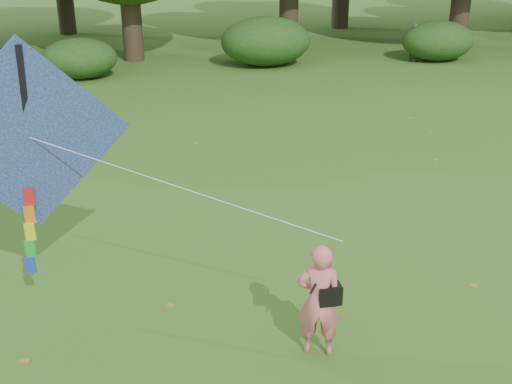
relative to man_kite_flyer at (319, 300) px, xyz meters
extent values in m
plane|color=#265114|center=(0.39, -0.03, -0.79)|extent=(100.00, 100.00, 0.00)
imported|color=#E06974|center=(0.00, 0.00, 0.00)|extent=(0.66, 0.54, 1.57)
imported|color=slate|center=(9.37, 17.46, -0.04)|extent=(0.93, 0.81, 1.50)
cube|color=black|center=(0.12, -0.03, 0.09)|extent=(0.30, 0.20, 0.26)
cylinder|color=black|center=(0.00, -0.04, 0.40)|extent=(0.33, 0.14, 0.47)
cube|color=#2974B4|center=(-3.48, 1.80, 1.84)|extent=(2.64, 0.63, 2.69)
cube|color=black|center=(-3.48, 1.83, 1.84)|extent=(0.21, 0.44, 2.45)
cylinder|color=white|center=(-1.62, 0.88, 1.34)|extent=(3.74, 1.86, 1.01)
cube|color=red|center=(-3.58, 1.82, 0.98)|extent=(0.14, 0.06, 0.26)
cube|color=orange|center=(-3.61, 1.82, 0.72)|extent=(0.14, 0.06, 0.26)
cube|color=yellow|center=(-3.64, 1.82, 0.46)|extent=(0.14, 0.06, 0.26)
cube|color=green|center=(-3.67, 1.82, 0.20)|extent=(0.14, 0.06, 0.26)
cube|color=blue|center=(-3.70, 1.82, -0.06)|extent=(0.14, 0.06, 0.26)
cylinder|color=#3A2D1E|center=(-1.61, 19.97, 0.79)|extent=(0.80, 0.80, 3.15)
cylinder|color=#3A2D1E|center=(5.39, 21.97, 1.05)|extent=(0.86, 0.86, 3.67)
cylinder|color=#3A2D1E|center=(12.39, 19.47, 0.93)|extent=(0.83, 0.83, 3.43)
ellipsoid|color=#264919|center=(-3.61, 17.07, -0.07)|extent=(2.66, 2.09, 1.42)
ellipsoid|color=#264919|center=(3.39, 17.87, 0.15)|extent=(3.50, 2.75, 1.88)
ellipsoid|color=#264919|center=(10.39, 17.37, 0.00)|extent=(2.94, 2.31, 1.58)
cube|color=olive|center=(5.74, 8.42, -0.78)|extent=(0.12, 0.14, 0.01)
cube|color=olive|center=(-1.79, 1.49, -0.78)|extent=(0.14, 0.13, 0.01)
cube|color=olive|center=(-0.49, 8.88, -0.78)|extent=(0.13, 0.14, 0.01)
cube|color=olive|center=(2.88, 1.07, -0.78)|extent=(0.14, 0.13, 0.01)
cube|color=olive|center=(5.82, 9.84, -0.78)|extent=(0.13, 0.09, 0.01)
cube|color=olive|center=(4.92, 6.45, -0.78)|extent=(0.14, 0.12, 0.01)
cube|color=olive|center=(-3.74, 0.58, -0.78)|extent=(0.13, 0.10, 0.01)
camera|label=1|loc=(-2.24, -6.64, 4.44)|focal=45.00mm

